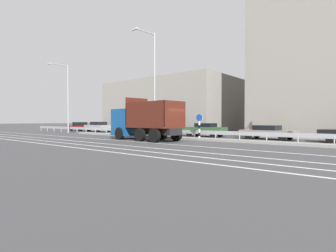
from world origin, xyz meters
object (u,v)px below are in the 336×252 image
at_px(street_lamp_0, 66,95).
at_px(parked_car_2, 131,128).
at_px(parked_car_5, 268,132).
at_px(parked_car_1, 98,127).
at_px(parked_car_3, 165,129).
at_px(median_road_sign, 199,126).
at_px(parked_car_0, 80,127).
at_px(dump_truck, 139,124).
at_px(street_lamp_1, 153,80).
at_px(parked_car_4, 205,130).

height_order(street_lamp_0, parked_car_2, street_lamp_0).
bearing_deg(parked_car_5, parked_car_1, -86.21).
height_order(parked_car_1, parked_car_3, parked_car_1).
distance_m(median_road_sign, parked_car_0, 25.52).
xyz_separation_m(median_road_sign, parked_car_2, (-13.51, 4.61, -0.40)).
height_order(parked_car_1, parked_car_5, parked_car_1).
xyz_separation_m(dump_truck, street_lamp_1, (-0.55, 2.40, 4.14)).
height_order(street_lamp_0, parked_car_3, street_lamp_0).
height_order(parked_car_4, parked_car_5, parked_car_4).
bearing_deg(parked_car_3, street_lamp_0, 108.97).
relative_size(median_road_sign, street_lamp_1, 0.22).
height_order(parked_car_3, parked_car_5, parked_car_3).
distance_m(parked_car_1, parked_car_2, 6.58).
height_order(parked_car_0, parked_car_2, parked_car_2).
height_order(median_road_sign, parked_car_0, median_road_sign).
height_order(dump_truck, street_lamp_1, street_lamp_1).
relative_size(dump_truck, parked_car_4, 1.63).
height_order(median_road_sign, parked_car_2, median_road_sign).
distance_m(dump_truck, parked_car_3, 7.83).
relative_size(street_lamp_0, street_lamp_1, 0.92).
bearing_deg(parked_car_0, parked_car_2, 89.45).
xyz_separation_m(median_road_sign, parked_car_5, (4.16, 4.54, -0.50)).
distance_m(median_road_sign, parked_car_5, 6.18).
bearing_deg(street_lamp_1, dump_truck, -77.04).
height_order(dump_truck, parked_car_0, dump_truck).
bearing_deg(parked_car_5, parked_car_2, -87.14).
relative_size(street_lamp_0, parked_car_2, 1.92).
bearing_deg(parked_car_2, parked_car_3, 85.86).
bearing_deg(parked_car_3, street_lamp_1, -151.97).
xyz_separation_m(dump_truck, parked_car_5, (8.51, 7.31, -0.70)).
height_order(street_lamp_1, parked_car_1, street_lamp_1).
height_order(median_road_sign, street_lamp_1, street_lamp_1).
height_order(median_road_sign, parked_car_4, median_road_sign).
xyz_separation_m(street_lamp_0, parked_car_4, (18.62, 4.63, -4.36)).
bearing_deg(parked_car_5, median_road_sign, -39.40).
relative_size(parked_car_0, parked_car_1, 0.84).
distance_m(street_lamp_1, parked_car_5, 11.39).
bearing_deg(parked_car_1, street_lamp_1, -104.07).
relative_size(street_lamp_0, parked_car_3, 2.33).
xyz_separation_m(parked_car_2, parked_car_4, (11.34, -0.21, -0.02)).
height_order(street_lamp_1, parked_car_4, street_lamp_1).
bearing_deg(parked_car_4, median_road_sign, -157.07).
height_order(parked_car_0, parked_car_3, parked_car_0).
xyz_separation_m(street_lamp_0, parked_car_3, (13.34, 4.61, -4.40)).
bearing_deg(parked_car_2, parked_car_0, -91.34).
distance_m(median_road_sign, parked_car_2, 14.29).
distance_m(dump_truck, street_lamp_0, 17.05).
height_order(street_lamp_0, parked_car_4, street_lamp_0).
distance_m(street_lamp_1, parked_car_2, 11.02).
distance_m(parked_car_3, parked_car_4, 5.28).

